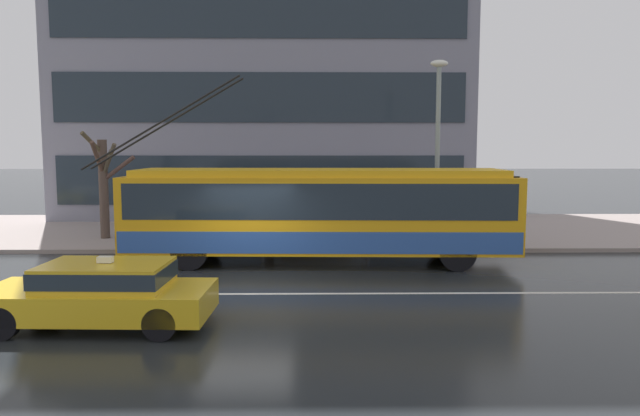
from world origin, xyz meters
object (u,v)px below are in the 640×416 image
pedestrian_at_shelter (195,193)px  bus_shelter (315,189)px  pedestrian_approaching_curb (267,196)px  taxi_oncoming_near (101,291)px  pedestrian_walking_past (195,200)px  street_lamp (438,136)px  street_tree_bare (104,181)px  trolleybus (320,211)px

pedestrian_at_shelter → bus_shelter: bearing=-8.1°
pedestrian_at_shelter → pedestrian_approaching_curb: pedestrian_approaching_curb is taller
pedestrian_approaching_curb → taxi_oncoming_near: bearing=-104.0°
pedestrian_walking_past → bus_shelter: bearing=6.5°
street_lamp → street_tree_bare: size_ratio=1.60×
trolleybus → street_lamp: 5.30m
bus_shelter → street_tree_bare: bearing=175.1°
taxi_oncoming_near → street_tree_bare: (-3.50, 10.34, 1.54)m
pedestrian_at_shelter → pedestrian_walking_past: size_ratio=1.03×
pedestrian_approaching_curb → pedestrian_walking_past: 2.55m
bus_shelter → street_lamp: street_lamp is taller
taxi_oncoming_near → pedestrian_walking_past: bearing=89.8°
trolleybus → pedestrian_approaching_curb: bearing=117.3°
trolleybus → pedestrian_at_shelter: 6.06m
trolleybus → pedestrian_at_shelter: size_ratio=6.34×
bus_shelter → taxi_oncoming_near: bearing=-113.6°
pedestrian_approaching_curb → pedestrian_walking_past: bearing=-163.5°
bus_shelter → pedestrian_approaching_curb: bus_shelter is taller
taxi_oncoming_near → street_tree_bare: 11.03m
pedestrian_at_shelter → street_tree_bare: size_ratio=0.52×
taxi_oncoming_near → street_tree_bare: bearing=108.7°
trolleybus → pedestrian_approaching_curb: trolleybus is taller
bus_shelter → pedestrian_approaching_curb: (-1.75, 0.25, -0.28)m
bus_shelter → pedestrian_at_shelter: bus_shelter is taller
taxi_oncoming_near → pedestrian_walking_past: (0.03, 9.21, 0.96)m
trolleybus → taxi_oncoming_near: size_ratio=2.91×
street_lamp → pedestrian_approaching_curb: bearing=169.7°
trolleybus → pedestrian_at_shelter: (-4.54, 4.00, 0.23)m
trolleybus → bus_shelter: size_ratio=3.29×
trolleybus → pedestrian_walking_past: trolleybus is taller
trolleybus → street_lamp: size_ratio=2.05×
pedestrian_walking_past → street_tree_bare: 3.76m
pedestrian_at_shelter → pedestrian_approaching_curb: size_ratio=0.99×
pedestrian_at_shelter → pedestrian_walking_past: bearing=-78.2°
taxi_oncoming_near → pedestrian_approaching_curb: pedestrian_approaching_curb is taller
bus_shelter → street_lamp: (4.16, -0.83, 1.87)m
trolleybus → pedestrian_at_shelter: bearing=138.6°
bus_shelter → pedestrian_walking_past: size_ratio=1.98×
pedestrian_at_shelter → street_lamp: size_ratio=0.32×
taxi_oncoming_near → bus_shelter: 10.65m
bus_shelter → street_lamp: 4.64m
pedestrian_at_shelter → pedestrian_approaching_curb: (2.67, -0.38, -0.08)m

